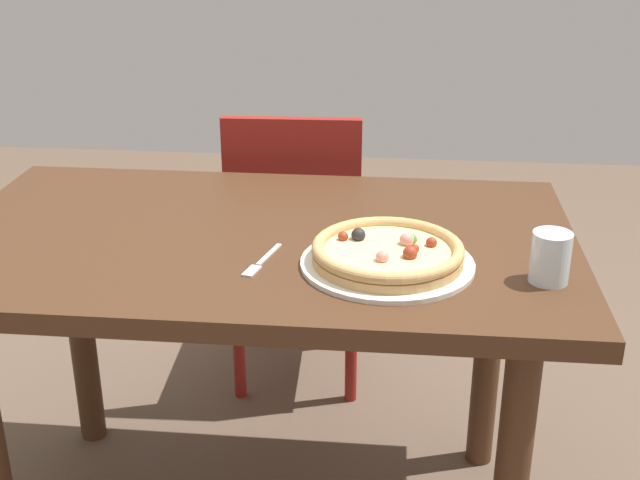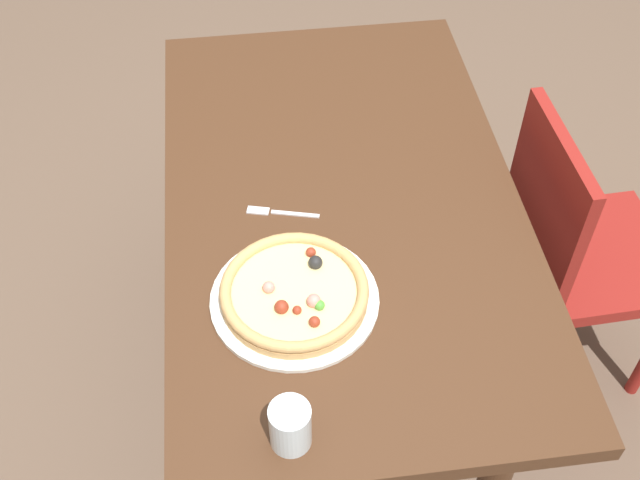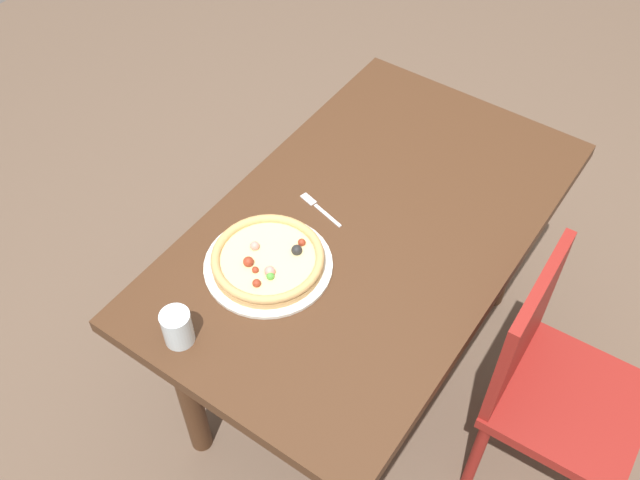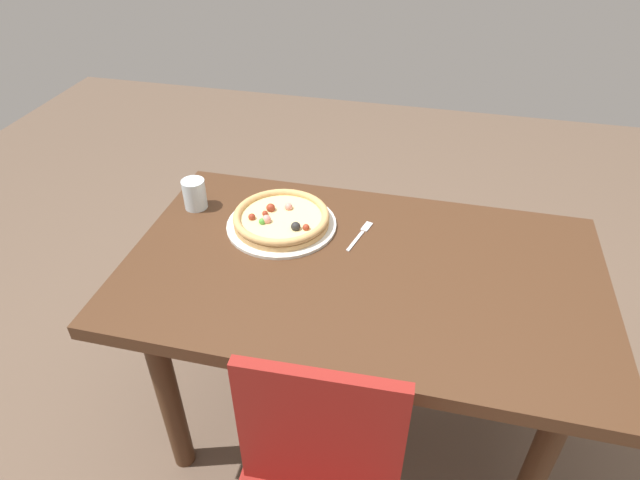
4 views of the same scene
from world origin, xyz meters
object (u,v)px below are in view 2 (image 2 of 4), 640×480
at_px(pizza, 295,292).
at_px(fork, 277,212).
at_px(plate, 295,299).
at_px(chair_near, 574,249).
at_px(drinking_glass, 290,426).
at_px(dining_table, 342,229).

bearing_deg(pizza, fork, 3.22).
distance_m(plate, fork, 0.25).
bearing_deg(chair_near, drinking_glass, -55.92).
height_order(dining_table, plate, plate).
distance_m(chair_near, fork, 0.82).
relative_size(dining_table, fork, 8.35).
bearing_deg(pizza, dining_table, -26.46).
bearing_deg(plate, dining_table, -26.55).
relative_size(chair_near, fork, 5.42).
distance_m(chair_near, drinking_glass, 1.04).
xyz_separation_m(dining_table, plate, (-0.28, 0.14, 0.11)).
distance_m(dining_table, fork, 0.19).
bearing_deg(drinking_glass, chair_near, -53.74).
height_order(pizza, drinking_glass, drinking_glass).
xyz_separation_m(dining_table, chair_near, (-0.00, -0.62, -0.16)).
bearing_deg(dining_table, fork, 101.01).
xyz_separation_m(chair_near, pizza, (-0.28, 0.76, 0.30)).
relative_size(plate, fork, 2.12).
height_order(chair_near, plate, chair_near).
height_order(plate, pizza, pizza).
distance_m(chair_near, plate, 0.86).
distance_m(pizza, fork, 0.25).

